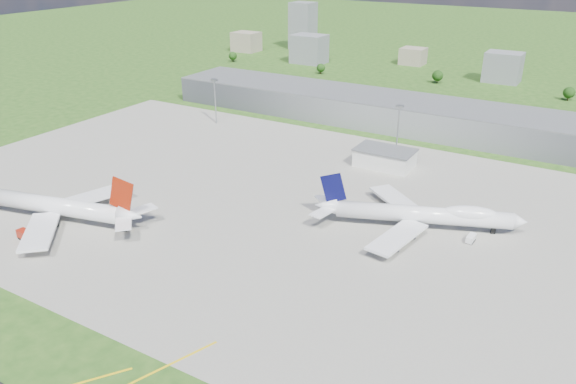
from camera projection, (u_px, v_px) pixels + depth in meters
The scene contains 20 objects.
ground at pixel (401, 134), 307.43m from camera, with size 1400.00×1400.00×0.00m, color #254C17.
apron at pixel (326, 215), 216.33m from camera, with size 360.00×190.00×0.08m, color gray.
terminal at pixel (412, 115), 316.17m from camera, with size 300.00×42.00×15.00m, color gray.
ops_building at pixel (385, 158), 261.86m from camera, with size 26.00×16.00×8.00m, color silver.
mast_west at pixel (215, 93), 319.38m from camera, with size 3.50×2.00×25.90m.
mast_center at pixel (398, 122), 268.08m from camera, with size 3.50×2.00×25.90m.
airliner_red_twin at pixel (54, 206), 210.26m from camera, with size 77.15×59.21×21.36m.
airliner_blue_quad at pixel (423, 215), 204.08m from camera, with size 72.94×55.63×19.84m.
fire_truck at pixel (26, 236), 197.14m from camera, with size 8.14×3.83×3.49m.
tug_yellow at pixel (123, 228), 204.38m from camera, with size 4.26×3.66×1.83m.
van_white_near at pixel (471, 239), 196.24m from camera, with size 2.61×5.26×2.61m.
bldg_far_w at pixel (246, 42), 539.96m from camera, with size 24.00×20.00×18.00m, color gray.
bldg_w at pixel (309, 49), 485.71m from camera, with size 28.00×22.00×24.00m, color slate.
bldg_cw at pixel (413, 56), 481.86m from camera, with size 20.00×18.00×14.00m, color gray.
bldg_c at pixel (503, 67), 419.35m from camera, with size 26.00×20.00×22.00m, color slate.
bldg_tall_w at pixel (303, 26), 547.45m from camera, with size 22.00×20.00×44.00m, color slate.
tree_far_w at pixel (233, 56), 492.90m from camera, with size 7.20×7.20×8.80m.
tree_w at pixel (321, 68), 447.12m from camera, with size 6.75×6.75×8.25m.
tree_c at pixel (438, 76), 416.53m from camera, with size 8.10×8.10×9.90m.
tree_e at pixel (569, 93), 370.76m from camera, with size 7.65×7.65×9.35m.
Camera 1 is at (96.56, -134.31, 96.02)m, focal length 35.00 mm.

